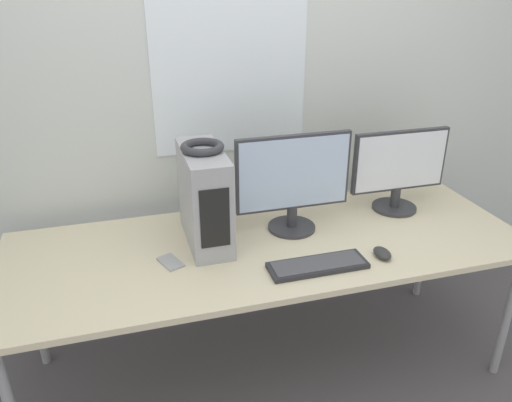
{
  "coord_description": "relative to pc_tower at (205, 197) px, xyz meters",
  "views": [
    {
      "loc": [
        -0.6,
        -1.45,
        1.83
      ],
      "look_at": [
        -0.06,
        0.43,
        0.94
      ],
      "focal_mm": 35.0,
      "sensor_mm": 36.0,
      "label": 1
    }
  ],
  "objects": [
    {
      "name": "monitor_main",
      "position": [
        0.41,
        -0.01,
        0.03
      ],
      "size": [
        0.54,
        0.22,
        0.46
      ],
      "color": "#333338",
      "rests_on": "desk"
    },
    {
      "name": "keyboard",
      "position": [
        0.4,
        -0.36,
        -0.2
      ],
      "size": [
        0.41,
        0.14,
        0.02
      ],
      "color": "#28282D",
      "rests_on": "desk"
    },
    {
      "name": "wall_back",
      "position": [
        0.26,
        0.46,
        0.41
      ],
      "size": [
        8.0,
        0.07,
        2.7
      ],
      "color": "silver",
      "rests_on": "ground_plane"
    },
    {
      "name": "mouse",
      "position": [
        0.69,
        -0.36,
        -0.2
      ],
      "size": [
        0.07,
        0.1,
        0.04
      ],
      "color": "#2D2D2D",
      "rests_on": "desk"
    },
    {
      "name": "pc_tower",
      "position": [
        0.0,
        0.0,
        0.0
      ],
      "size": [
        0.17,
        0.44,
        0.43
      ],
      "color": "#9E9EA3",
      "rests_on": "desk"
    },
    {
      "name": "desk",
      "position": [
        0.27,
        -0.1,
        -0.25
      ],
      "size": [
        2.34,
        0.86,
        0.73
      ],
      "color": "beige",
      "rests_on": "ground_plane"
    },
    {
      "name": "headphones",
      "position": [
        0.0,
        0.0,
        0.23
      ],
      "size": [
        0.19,
        0.19,
        0.03
      ],
      "color": "#333338",
      "rests_on": "pc_tower"
    },
    {
      "name": "cell_phone",
      "position": [
        -0.18,
        -0.16,
        -0.21
      ],
      "size": [
        0.11,
        0.14,
        0.01
      ],
      "rotation": [
        0.0,
        0.0,
        0.37
      ],
      "color": "#99999E",
      "rests_on": "desk"
    },
    {
      "name": "monitor_right_near",
      "position": [
        0.99,
        0.06,
        0.01
      ],
      "size": [
        0.5,
        0.22,
        0.42
      ],
      "color": "#333338",
      "rests_on": "desk"
    }
  ]
}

